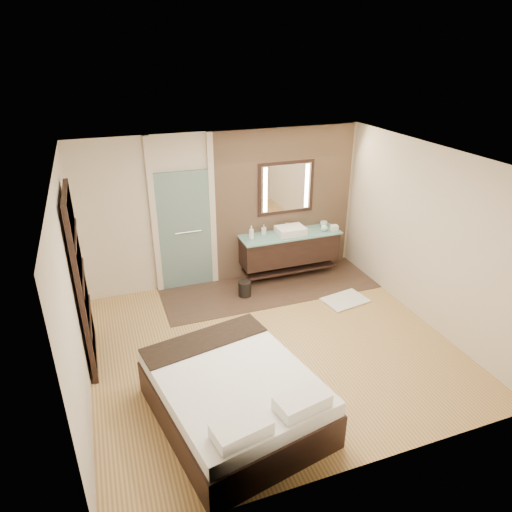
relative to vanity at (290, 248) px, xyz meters
name	(u,v)px	position (x,y,z in m)	size (l,w,h in m)	color
floor	(272,345)	(-1.10, -1.92, -0.58)	(5.00, 5.00, 0.00)	olive
tile_strip	(270,288)	(-0.50, -0.32, -0.57)	(3.80, 1.30, 0.01)	#3A2820
stone_wall	(284,203)	(0.00, 0.29, 0.77)	(2.60, 0.08, 2.70)	tan
vanity	(290,248)	(0.00, 0.00, 0.00)	(1.85, 0.55, 0.88)	black
mirror_unit	(286,188)	(0.00, 0.24, 1.07)	(1.06, 0.04, 0.96)	black
frosted_door	(184,226)	(-1.85, 0.28, 0.56)	(1.10, 0.12, 2.70)	#A2CDC7
shoji_partition	(81,280)	(-3.53, -1.32, 0.63)	(0.06, 1.20, 2.40)	black
bed	(235,396)	(-2.02, -3.08, -0.26)	(1.97, 2.29, 0.77)	black
bath_mat	(345,300)	(0.54, -1.17, -0.56)	(0.72, 0.50, 0.02)	white
waste_bin	(245,289)	(-1.01, -0.43, -0.44)	(0.22, 0.22, 0.28)	black
tissue_box	(334,228)	(0.82, -0.14, 0.33)	(0.12, 0.12, 0.10)	silver
soap_bottle_a	(251,232)	(-0.74, 0.00, 0.41)	(0.09, 0.09, 0.24)	white
soap_bottle_b	(264,230)	(-0.46, 0.13, 0.37)	(0.08, 0.08, 0.18)	#B2B2B2
soap_bottle_c	(324,227)	(0.64, -0.09, 0.37)	(0.13, 0.13, 0.16)	#B8E8E6
cup	(324,224)	(0.73, 0.10, 0.34)	(0.13, 0.13, 0.10)	silver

